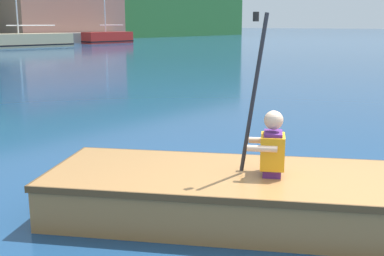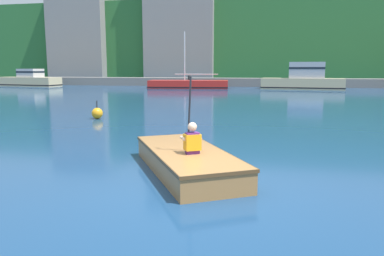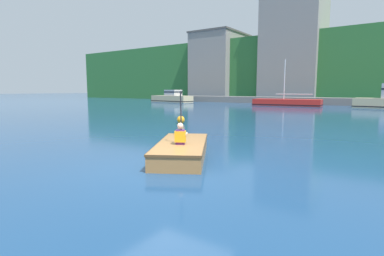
% 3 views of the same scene
% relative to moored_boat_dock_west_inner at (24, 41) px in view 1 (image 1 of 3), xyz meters
% --- Properties ---
extents(ground_plane, '(300.00, 300.00, 0.00)m').
position_rel_moored_boat_dock_west_inner_xyz_m(ground_plane, '(-16.37, -31.65, -0.48)').
color(ground_plane, navy).
extents(waterfront_apartment_right, '(12.26, 12.13, 6.32)m').
position_rel_moored_boat_dock_west_inner_xyz_m(waterfront_apartment_right, '(9.04, 10.93, 2.69)').
color(waterfront_apartment_right, '#9E6B5B').
rests_on(waterfront_apartment_right, ground).
extents(moored_boat_dock_west_inner, '(7.34, 3.20, 6.38)m').
position_rel_moored_boat_dock_west_inner_xyz_m(moored_boat_dock_west_inner, '(0.00, 0.00, 0.00)').
color(moored_boat_dock_west_inner, '#CCB789').
rests_on(moored_boat_dock_west_inner, ground).
extents(moored_boat_dock_east_inner, '(4.89, 1.62, 4.93)m').
position_rel_moored_boat_dock_west_inner_xyz_m(moored_boat_dock_east_inner, '(8.97, 0.83, 0.00)').
color(moored_boat_dock_east_inner, red).
rests_on(moored_boat_dock_east_inner, ground).
extents(rowboat_foreground, '(2.85, 3.62, 0.43)m').
position_rel_moored_boat_dock_west_inner_xyz_m(rowboat_foreground, '(-16.76, -30.65, -0.24)').
color(rowboat_foreground, '#A3703D').
rests_on(rowboat_foreground, ground).
extents(person_paddler, '(0.44, 0.44, 1.43)m').
position_rel_moored_boat_dock_west_inner_xyz_m(person_paddler, '(-16.57, -30.98, 0.23)').
color(person_paddler, '#592672').
rests_on(person_paddler, rowboat_foreground).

